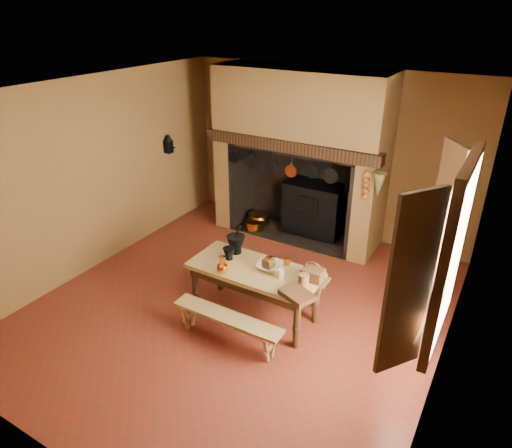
% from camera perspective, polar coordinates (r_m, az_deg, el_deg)
% --- Properties ---
extents(floor, '(5.50, 5.50, 0.00)m').
position_cam_1_polar(floor, '(6.24, -1.89, -10.13)').
color(floor, maroon).
rests_on(floor, ground).
extents(ceiling, '(5.50, 5.50, 0.00)m').
position_cam_1_polar(ceiling, '(5.12, -2.36, 16.10)').
color(ceiling, silver).
rests_on(ceiling, back_wall).
extents(back_wall, '(5.00, 0.02, 2.80)m').
position_cam_1_polar(back_wall, '(7.84, 8.86, 8.80)').
color(back_wall, brown).
rests_on(back_wall, floor).
extents(wall_left, '(0.02, 5.50, 2.80)m').
position_cam_1_polar(wall_left, '(7.11, -19.47, 5.79)').
color(wall_left, brown).
rests_on(wall_left, floor).
extents(wall_right, '(0.02, 5.50, 2.80)m').
position_cam_1_polar(wall_right, '(4.82, 24.00, -4.71)').
color(wall_right, brown).
rests_on(wall_right, floor).
extents(wall_front, '(5.00, 0.02, 2.80)m').
position_cam_1_polar(wall_front, '(3.85, -25.20, -13.16)').
color(wall_front, brown).
rests_on(wall_front, floor).
extents(chimney_breast, '(2.95, 0.96, 2.80)m').
position_cam_1_polar(chimney_breast, '(7.45, 5.59, 11.38)').
color(chimney_breast, brown).
rests_on(chimney_breast, floor).
extents(iron_range, '(1.12, 0.55, 1.60)m').
position_cam_1_polar(iron_range, '(7.91, 7.29, 1.96)').
color(iron_range, black).
rests_on(iron_range, floor).
extents(hearth_pans, '(0.51, 0.62, 0.20)m').
position_cam_1_polar(hearth_pans, '(8.30, 0.13, 0.41)').
color(hearth_pans, orange).
rests_on(hearth_pans, floor).
extents(hanging_pans, '(1.92, 0.29, 0.27)m').
position_cam_1_polar(hanging_pans, '(7.17, 3.42, 7.08)').
color(hanging_pans, black).
rests_on(hanging_pans, chimney_breast).
extents(onion_string, '(0.12, 0.10, 0.46)m').
position_cam_1_polar(onion_string, '(6.70, 13.59, 4.72)').
color(onion_string, '#9C591C').
rests_on(onion_string, chimney_breast).
extents(herb_bunch, '(0.20, 0.20, 0.35)m').
position_cam_1_polar(herb_bunch, '(6.63, 15.11, 4.81)').
color(herb_bunch, brown).
rests_on(herb_bunch, chimney_breast).
extents(window, '(0.39, 1.75, 1.76)m').
position_cam_1_polar(window, '(4.33, 21.97, -3.21)').
color(window, white).
rests_on(window, wall_right).
extents(wall_coffee_mill, '(0.23, 0.16, 0.31)m').
position_cam_1_polar(wall_coffee_mill, '(8.04, -10.92, 9.94)').
color(wall_coffee_mill, black).
rests_on(wall_coffee_mill, wall_left).
extents(work_table, '(1.64, 0.73, 0.71)m').
position_cam_1_polar(work_table, '(5.73, -0.20, -6.51)').
color(work_table, tan).
rests_on(work_table, floor).
extents(bench_front, '(1.40, 0.25, 0.39)m').
position_cam_1_polar(bench_front, '(5.48, -3.59, -12.20)').
color(bench_front, tan).
rests_on(bench_front, floor).
extents(bench_back, '(1.49, 0.26, 0.42)m').
position_cam_1_polar(bench_back, '(6.32, 2.58, -6.20)').
color(bench_back, tan).
rests_on(bench_back, floor).
extents(mortar_large, '(0.24, 0.24, 0.41)m').
position_cam_1_polar(mortar_large, '(5.94, -2.53, -2.44)').
color(mortar_large, black).
rests_on(mortar_large, work_table).
extents(mortar_small, '(0.16, 0.16, 0.27)m').
position_cam_1_polar(mortar_small, '(5.82, -3.40, -3.64)').
color(mortar_small, black).
rests_on(mortar_small, work_table).
extents(coffee_grinder, '(0.17, 0.14, 0.18)m').
position_cam_1_polar(coffee_grinder, '(5.65, 1.57, -4.84)').
color(coffee_grinder, '#392212').
rests_on(coffee_grinder, work_table).
extents(brass_mug_a, '(0.09, 0.09, 0.10)m').
position_cam_1_polar(brass_mug_a, '(5.77, -4.23, -4.47)').
color(brass_mug_a, orange).
rests_on(brass_mug_a, work_table).
extents(brass_mug_b, '(0.11, 0.11, 0.09)m').
position_cam_1_polar(brass_mug_b, '(5.73, 3.89, -4.68)').
color(brass_mug_b, orange).
rests_on(brass_mug_b, work_table).
extents(mixing_bowl, '(0.36, 0.36, 0.08)m').
position_cam_1_polar(mixing_bowl, '(5.64, 1.71, -5.27)').
color(mixing_bowl, beige).
rests_on(mixing_bowl, work_table).
extents(stoneware_crock, '(0.16, 0.16, 0.15)m').
position_cam_1_polar(stoneware_crock, '(5.33, 5.97, -6.98)').
color(stoneware_crock, brown).
rests_on(stoneware_crock, work_table).
extents(glass_jar, '(0.09, 0.09, 0.13)m').
position_cam_1_polar(glass_jar, '(5.44, 3.11, -6.23)').
color(glass_jar, beige).
rests_on(glass_jar, work_table).
extents(wicker_basket, '(0.26, 0.19, 0.25)m').
position_cam_1_polar(wicker_basket, '(5.45, 7.10, -6.18)').
color(wicker_basket, '#503018').
rests_on(wicker_basket, work_table).
extents(wooden_tray, '(0.44, 0.38, 0.06)m').
position_cam_1_polar(wooden_tray, '(5.16, 5.15, -8.80)').
color(wooden_tray, '#392212').
rests_on(wooden_tray, work_table).
extents(brass_cup, '(0.14, 0.14, 0.11)m').
position_cam_1_polar(brass_cup, '(5.57, -4.24, -5.61)').
color(brass_cup, orange).
rests_on(brass_cup, work_table).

